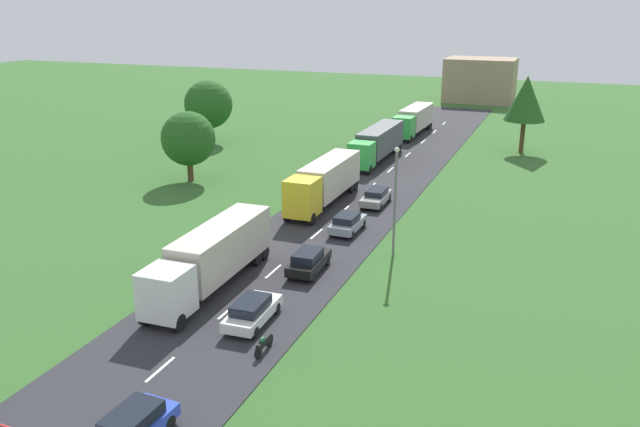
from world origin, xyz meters
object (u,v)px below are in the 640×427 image
(car_fifth, at_px, (376,197))
(lamppost_second, at_px, (395,196))
(motorcycle_courier, at_px, (264,343))
(truck_third, at_px, (377,142))
(tree_birch, at_px, (208,104))
(truck_lead, at_px, (212,256))
(tree_maple, at_px, (526,99))
(car_second, at_px, (252,311))
(car_fourth, at_px, (347,223))
(truck_second, at_px, (325,181))
(truck_fourth, at_px, (414,119))
(tree_oak, at_px, (188,139))
(car_third, at_px, (309,261))
(distant_building, at_px, (480,80))

(car_fifth, height_order, lamppost_second, lamppost_second)
(motorcycle_courier, xyz_separation_m, lamppost_second, (2.61, 15.39, 3.82))
(truck_third, height_order, tree_birch, tree_birch)
(truck_lead, xyz_separation_m, tree_birch, (-22.66, 38.05, 2.69))
(lamppost_second, height_order, tree_maple, tree_maple)
(car_second, relative_size, car_fourth, 1.09)
(car_fifth, height_order, tree_maple, tree_maple)
(truck_second, xyz_separation_m, tree_birch, (-22.92, 19.34, 2.64))
(car_fifth, relative_size, lamppost_second, 0.58)
(truck_fourth, relative_size, lamppost_second, 1.56)
(car_second, bearing_deg, motorcycle_courier, -52.55)
(truck_lead, distance_m, car_fifth, 20.64)
(truck_fourth, bearing_deg, car_fifth, -82.23)
(motorcycle_courier, distance_m, tree_birch, 52.99)
(car_second, distance_m, tree_oak, 31.64)
(car_third, distance_m, lamppost_second, 7.57)
(car_fourth, xyz_separation_m, tree_maple, (10.06, 33.85, 5.52))
(lamppost_second, relative_size, tree_oak, 1.12)
(truck_lead, distance_m, car_second, 5.84)
(car_third, xyz_separation_m, tree_maple, (9.92, 42.08, 5.50))
(lamppost_second, bearing_deg, tree_oak, 153.73)
(truck_lead, bearing_deg, car_third, 42.52)
(truck_third, xyz_separation_m, lamppost_second, (9.12, -26.74, 2.24))
(truck_second, xyz_separation_m, distant_building, (3.66, 67.63, 1.60))
(truck_lead, bearing_deg, distant_building, 87.41)
(tree_birch, bearing_deg, tree_maple, 12.57)
(truck_second, xyz_separation_m, car_fifth, (4.31, 1.38, -1.37))
(motorcycle_courier, bearing_deg, truck_third, 98.79)
(tree_birch, height_order, distant_building, tree_birch)
(truck_lead, height_order, car_fourth, truck_lead)
(truck_third, xyz_separation_m, truck_fourth, (0.26, 16.18, -0.04))
(truck_third, relative_size, motorcycle_courier, 6.87)
(truck_lead, xyz_separation_m, truck_third, (-0.09, 36.09, -0.00))
(truck_third, height_order, tree_maple, tree_maple)
(car_second, distance_m, motorcycle_courier, 3.19)
(truck_second, relative_size, tree_maple, 1.38)
(car_third, bearing_deg, car_fifth, 90.35)
(car_fourth, height_order, lamppost_second, lamppost_second)
(car_second, height_order, car_fourth, car_second)
(car_fifth, xyz_separation_m, tree_birch, (-27.23, 17.97, 4.01))
(truck_second, height_order, distant_building, distant_building)
(truck_lead, xyz_separation_m, distant_building, (3.91, 86.33, 1.65))
(truck_lead, height_order, truck_fourth, truck_lead)
(tree_birch, xyz_separation_m, tree_maple, (37.25, 8.30, 1.54))
(truck_lead, bearing_deg, motorcycle_courier, -43.22)
(car_third, bearing_deg, truck_second, 106.96)
(truck_second, bearing_deg, tree_oak, 170.70)
(tree_birch, bearing_deg, car_fourth, -43.21)
(truck_fourth, distance_m, car_second, 55.96)
(car_third, distance_m, tree_maple, 43.58)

